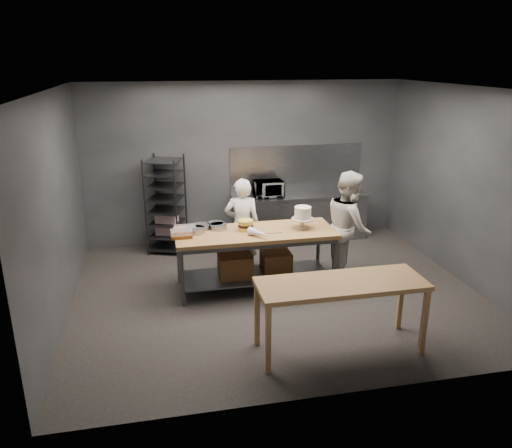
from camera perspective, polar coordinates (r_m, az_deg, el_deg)
The scene contains 16 objects.
ground at distance 7.68m, azimuth 2.32°, elevation -7.74°, with size 6.00×6.00×0.00m, color black.
back_wall at distance 9.52m, azimuth -1.22°, elevation 7.03°, with size 6.00×0.04×3.00m, color #4C4F54.
work_table at distance 7.61m, azimuth -0.20°, elevation -3.27°, with size 2.40×0.90×0.92m.
near_counter at distance 6.01m, azimuth 9.70°, elevation -7.26°, with size 2.00×0.70×0.90m.
back_counter at distance 9.72m, azimuth 4.98°, elevation 0.81°, with size 2.60×0.60×0.90m.
splashback_panel at distance 9.76m, azimuth 4.62°, elevation 6.36°, with size 2.60×0.02×0.90m, color slate.
speed_rack at distance 9.14m, azimuth -10.24°, elevation 2.08°, with size 0.78×0.81×1.75m.
chef_behind at distance 8.14m, azimuth -1.59°, elevation -0.17°, with size 0.58×0.38×1.58m, color white.
chef_right at distance 7.93m, azimuth 10.53°, elevation -0.29°, with size 0.86×0.67×1.76m, color beige.
microwave at distance 9.39m, azimuth 1.44°, elevation 4.05°, with size 0.54×0.37×0.30m, color black.
frosted_cake_stand at distance 7.57m, azimuth 5.36°, elevation 1.06°, with size 0.34×0.34×0.34m.
layer_cake at distance 7.50m, azimuth -1.20°, elevation -0.13°, with size 0.23×0.23×0.16m.
cake_pans at distance 7.57m, azimuth -5.62°, elevation -0.37°, with size 0.63×0.46×0.07m.
piping_bag at distance 7.21m, azimuth 0.40°, elevation -1.08°, with size 0.12×0.12×0.38m, color silver.
offset_spatula at distance 7.37m, azimuth 1.27°, elevation -1.09°, with size 0.36×0.02×0.02m.
pastry_clamshells at distance 7.37m, azimuth -8.29°, elevation -0.87°, with size 0.38×0.38×0.11m.
Camera 1 is at (-1.71, -6.67, 3.40)m, focal length 35.00 mm.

